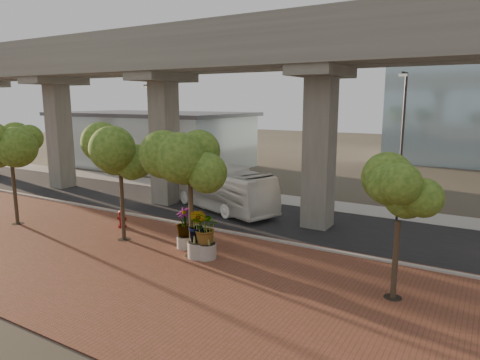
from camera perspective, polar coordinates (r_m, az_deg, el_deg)
The scene contains 18 objects.
ground at distance 27.85m, azimuth -2.96°, elevation -5.42°, with size 160.00×160.00×0.00m, color #3C362B.
brick_plaza at distance 21.98m, azimuth -14.77°, elevation -10.12°, with size 70.00×13.00×0.06m, color brown.
asphalt_road at distance 29.47m, azimuth -0.80°, elevation -4.47°, with size 90.00×8.00×0.04m, color black.
curb_strip at distance 26.25m, azimuth -5.39°, elevation -6.27°, with size 70.00×0.25×0.16m, color #A09C95.
far_sidewalk at distance 34.14m, azimuth 4.03°, elevation -2.38°, with size 90.00×3.00×0.06m, color #A09C95.
transit_viaduct at distance 28.46m, azimuth -0.84°, elevation 9.81°, with size 72.00×5.60×12.40m.
station_pavilion at distance 51.96m, azimuth -11.68°, elevation 5.44°, with size 23.00×13.00×6.30m.
transit_bus at distance 30.81m, azimuth -3.42°, elevation -0.86°, with size 2.64×11.25×3.14m, color white.
fire_hydrant at distance 27.03m, azimuth -15.47°, elevation -4.95°, with size 0.57×0.51×1.14m.
planter_front at distance 20.87m, azimuth -4.53°, elevation -6.66°, with size 2.15×2.15×2.36m.
planter_right at distance 22.44m, azimuth -7.43°, elevation -5.84°, with size 2.01×2.01×2.14m.
planter_left at distance 21.02m, azimuth -5.69°, elevation -6.39°, with size 2.23×2.23×2.46m.
street_tree_far_west at distance 29.51m, azimuth -28.30°, elevation 3.85°, with size 3.87×3.87×6.58m.
street_tree_near_west at distance 23.81m, azimuth -15.75°, elevation 3.46°, with size 3.71×3.71×6.53m.
street_tree_near_east at distance 20.53m, azimuth -6.71°, elevation 2.93°, with size 4.38×4.38×6.92m.
street_tree_far_east at distance 17.10m, azimuth 20.52°, elevation -2.15°, with size 3.25×3.25×5.54m.
streetlamp_west at distance 38.77m, azimuth -11.42°, elevation 6.75°, with size 0.44×1.30×8.95m.
streetlamp_east at distance 28.15m, azimuth 20.77°, elevation 5.28°, with size 0.46×1.34×9.27m.
Camera 1 is at (14.87, -22.26, 7.66)m, focal length 32.00 mm.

